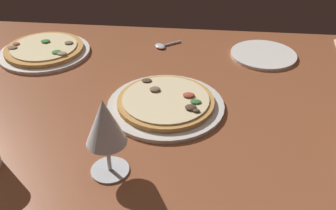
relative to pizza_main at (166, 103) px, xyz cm
name	(u,v)px	position (x,y,z in cm)	size (l,w,h in cm)	color
dining_table	(170,132)	(-1.75, 6.84, -3.17)	(150.00, 110.00, 4.00)	brown
pizza_main	(166,103)	(0.00, 0.00, 0.00)	(27.89, 27.89, 3.38)	silver
pizza_side	(45,50)	(39.29, -24.62, 0.01)	(26.71, 26.71, 3.20)	silver
wine_glass_far	(105,125)	(8.32, 22.76, 9.94)	(7.57, 7.57, 16.29)	silver
side_plate	(263,55)	(-25.87, -29.98, -0.72)	(19.36, 19.36, 0.90)	silver
spoon	(163,46)	(4.67, -33.09, -0.71)	(8.52, 7.25, 1.00)	silver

